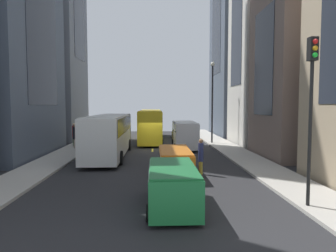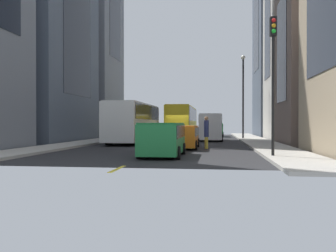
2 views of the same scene
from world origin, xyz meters
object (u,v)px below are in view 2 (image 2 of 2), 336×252
car_orange_0 (183,135)px  car_green_2 (216,129)px  traffic_light_near_corner (273,61)px  streetcar_yellow (183,120)px  pedestrian_crossing_near (206,131)px  delivery_van_white (211,125)px  pedestrian_waiting_curb (106,126)px  pedestrian_crossing_mid (106,127)px  city_bus_white (134,120)px  car_green_1 (163,137)px

car_orange_0 → car_green_2: (2.13, 21.48, 0.10)m
traffic_light_near_corner → car_orange_0: bearing=127.9°
streetcar_yellow → pedestrian_crossing_near: (3.22, -18.01, -0.96)m
delivery_van_white → traffic_light_near_corner: traffic_light_near_corner is taller
streetcar_yellow → pedestrian_waiting_curb: bearing=-143.4°
streetcar_yellow → pedestrian_crossing_mid: streetcar_yellow is taller
city_bus_white → pedestrian_crossing_mid: city_bus_white is taller
car_green_1 → pedestrian_crossing_mid: bearing=116.4°
pedestrian_crossing_mid → pedestrian_crossing_near: 14.81m
car_green_2 → traffic_light_near_corner: (2.75, -27.75, 3.69)m
delivery_van_white → pedestrian_crossing_mid: 10.41m
pedestrian_crossing_near → city_bus_white: bearing=157.3°
city_bus_white → pedestrian_crossing_mid: 5.70m
streetcar_yellow → car_orange_0: streetcar_yellow is taller
delivery_van_white → car_green_1: (-2.19, -16.70, -0.50)m
car_orange_0 → traffic_light_near_corner: 8.80m
car_green_1 → pedestrian_waiting_curb: pedestrian_waiting_curb is taller
delivery_van_white → car_orange_0: size_ratio=1.20×
city_bus_white → pedestrian_waiting_curb: bearing=127.0°
streetcar_yellow → delivery_van_white: (3.36, -7.19, -0.61)m
pedestrian_crossing_mid → traffic_light_near_corner: (13.61, -16.91, 3.35)m
pedestrian_crossing_near → streetcar_yellow: bearing=123.0°
pedestrian_waiting_curb → pedestrian_crossing_near: (10.82, -12.37, -0.21)m
streetcar_yellow → traffic_light_near_corner: (6.56, -24.26, 2.56)m
city_bus_white → delivery_van_white: (6.54, 4.30, -0.49)m
pedestrian_crossing_mid → city_bus_white: bearing=-94.6°
city_bus_white → traffic_light_near_corner: 16.29m
car_green_1 → car_green_2: car_green_1 is taller
delivery_van_white → car_green_2: delivery_van_white is taller
streetcar_yellow → car_green_1: 23.95m
car_green_2 → pedestrian_waiting_curb: pedestrian_waiting_curb is taller
car_green_2 → car_green_1: bearing=-95.5°
streetcar_yellow → pedestrian_crossing_mid: (-7.05, -7.35, -0.79)m
delivery_van_white → pedestrian_crossing_mid: bearing=-179.1°
car_green_1 → pedestrian_crossing_near: (2.06, 5.88, 0.15)m
traffic_light_near_corner → pedestrian_crossing_mid: bearing=128.8°
pedestrian_crossing_mid → traffic_light_near_corner: 21.97m
pedestrian_crossing_mid → car_green_2: bearing=-2.7°
car_green_1 → delivery_van_white: bearing=82.5°
car_orange_0 → pedestrian_crossing_near: size_ratio=2.18×
car_green_2 → streetcar_yellow: bearing=-137.5°
traffic_light_near_corner → delivery_van_white: bearing=100.6°
delivery_van_white → pedestrian_crossing_mid: size_ratio=2.50×
car_green_2 → pedestrian_crossing_mid: (-10.86, -10.84, 0.34)m
pedestrian_waiting_curb → traffic_light_near_corner: size_ratio=0.34×
car_green_1 → pedestrian_crossing_mid: (-8.22, 16.54, 0.33)m
pedestrian_crossing_near → traffic_light_near_corner: size_ratio=0.32×
city_bus_white → traffic_light_near_corner: size_ratio=1.69×
streetcar_yellow → pedestrian_waiting_curb: (-7.59, -5.64, -0.76)m
traffic_light_near_corner → city_bus_white: bearing=127.3°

